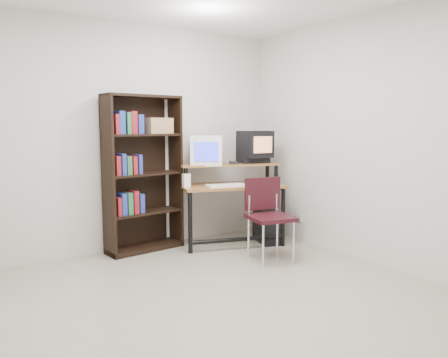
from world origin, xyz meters
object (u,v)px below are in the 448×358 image
crt_tv (255,144)px  bookshelf (142,172)px  computer_desk (231,188)px  pc_tower (266,225)px  crt_monitor (206,150)px  school_chair (268,210)px

crt_tv → bookshelf: bookshelf is taller
computer_desk → crt_tv: 0.64m
crt_tv → pc_tower: crt_tv is taller
crt_monitor → computer_desk: bearing=-4.1°
crt_tv → school_chair: bearing=-114.0°
crt_tv → pc_tower: 1.03m
crt_tv → pc_tower: size_ratio=0.83×
crt_monitor → crt_tv: bearing=15.8°
computer_desk → bookshelf: 1.09m
crt_monitor → crt_tv: crt_tv is taller
crt_monitor → crt_tv: (0.61, -0.17, 0.07)m
crt_monitor → bookshelf: bookshelf is taller
crt_monitor → school_chair: (0.22, -0.91, -0.60)m
pc_tower → bookshelf: bearing=176.1°
computer_desk → school_chair: (-0.02, -0.74, -0.15)m
computer_desk → crt_monitor: (-0.24, 0.17, 0.46)m
computer_desk → school_chair: size_ratio=1.52×
school_chair → crt_monitor: bearing=115.3°
crt_monitor → pc_tower: (0.65, -0.37, -0.94)m
crt_monitor → school_chair: 1.12m
crt_monitor → school_chair: size_ratio=0.58×
crt_monitor → bookshelf: bearing=-160.2°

